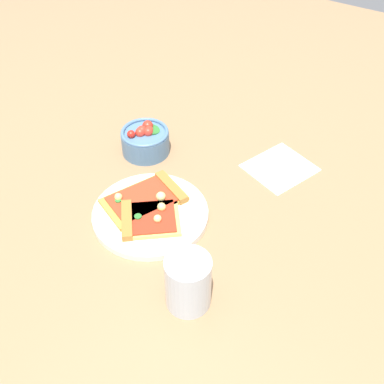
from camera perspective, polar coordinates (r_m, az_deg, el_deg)
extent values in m
plane|color=#93704C|center=(1.01, -4.88, -1.92)|extent=(2.40, 2.40, 0.00)
cylinder|color=white|center=(0.99, -4.82, -2.56)|extent=(0.23, 0.23, 0.01)
cube|color=#E5B256|center=(0.96, -4.78, -3.16)|extent=(0.15, 0.15, 0.01)
cube|color=#A36B2D|center=(0.96, -7.52, -3.23)|extent=(0.09, 0.08, 0.01)
cube|color=#B22D19|center=(0.96, -4.80, -2.93)|extent=(0.13, 0.13, 0.00)
cylinder|color=#2D722D|center=(0.96, -6.25, -2.83)|extent=(0.01, 0.01, 0.00)
sphere|color=#F2D87F|center=(0.95, -4.00, -3.08)|extent=(0.02, 0.02, 0.02)
sphere|color=#EAD172|center=(0.97, -3.53, -1.73)|extent=(0.02, 0.02, 0.02)
cube|color=gold|center=(1.00, -5.74, -1.06)|extent=(0.18, 0.15, 0.01)
cube|color=#A36B2D|center=(1.02, -2.40, 0.56)|extent=(0.06, 0.10, 0.01)
cube|color=red|center=(1.00, -5.76, -0.84)|extent=(0.16, 0.14, 0.00)
cylinder|color=#2D722D|center=(1.00, -8.52, -0.96)|extent=(0.01, 0.01, 0.00)
sphere|color=#EAD172|center=(1.00, -8.49, -0.57)|extent=(0.02, 0.02, 0.02)
sphere|color=#F2D87F|center=(0.99, -3.62, -0.52)|extent=(0.02, 0.02, 0.02)
cylinder|color=#4C7299|center=(1.13, -5.39, 5.73)|extent=(0.11, 0.11, 0.05)
torus|color=#4C7299|center=(1.12, -5.48, 6.88)|extent=(0.11, 0.11, 0.01)
sphere|color=red|center=(1.11, -6.00, 6.85)|extent=(0.02, 0.02, 0.02)
sphere|color=red|center=(1.12, -5.00, 7.14)|extent=(0.02, 0.02, 0.02)
sphere|color=red|center=(1.13, -5.13, 7.61)|extent=(0.03, 0.03, 0.03)
sphere|color=red|center=(1.11, -5.08, 6.94)|extent=(0.02, 0.02, 0.02)
sphere|color=red|center=(1.11, -7.04, 6.64)|extent=(0.02, 0.02, 0.02)
sphere|color=red|center=(1.12, -5.79, 7.02)|extent=(0.02, 0.02, 0.02)
cylinder|color=#2D722D|center=(1.12, -4.54, 7.19)|extent=(0.04, 0.04, 0.01)
cylinder|color=silver|center=(0.82, -0.45, -10.38)|extent=(0.08, 0.08, 0.10)
cylinder|color=black|center=(0.83, -0.45, -10.98)|extent=(0.07, 0.07, 0.07)
cube|color=white|center=(1.12, 10.10, 2.80)|extent=(0.17, 0.16, 0.00)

